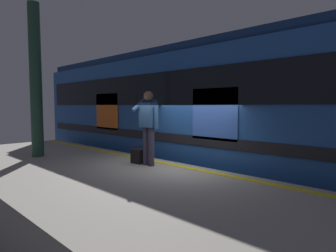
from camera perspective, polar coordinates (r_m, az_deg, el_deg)
The scene contains 9 objects.
ground_plane at distance 7.16m, azimuth 3.04°, elevation -16.24°, with size 24.11×24.11×0.00m, color #3D3D3F.
platform at distance 5.75m, azimuth -10.07°, elevation -15.60°, with size 13.59×3.84×1.11m, color #9E998E.
safety_line at distance 6.64m, azimuth 1.36°, elevation -7.83°, with size 13.32×0.16×0.01m, color yellow.
track_rail_near at distance 8.13m, azimuth 9.32°, elevation -13.20°, with size 17.67×0.08×0.16m, color slate.
track_rail_far at distance 9.30m, azimuth 14.47°, elevation -11.05°, with size 17.67×0.08×0.16m, color slate.
train_carriage at distance 9.35m, azimuth 3.50°, elevation 4.42°, with size 12.64×3.10×4.01m.
passenger at distance 6.52m, azimuth -3.86°, elevation 0.88°, with size 0.57×0.55×1.71m.
handbag at distance 6.87m, azimuth -6.06°, elevation -5.89°, with size 0.34×0.31×0.41m.
station_column at distance 8.47m, azimuth -24.94°, elevation 8.21°, with size 0.31×0.31×4.08m, color #1E3F2D.
Camera 1 is at (-4.40, 5.07, 2.49)m, focal length 30.46 mm.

